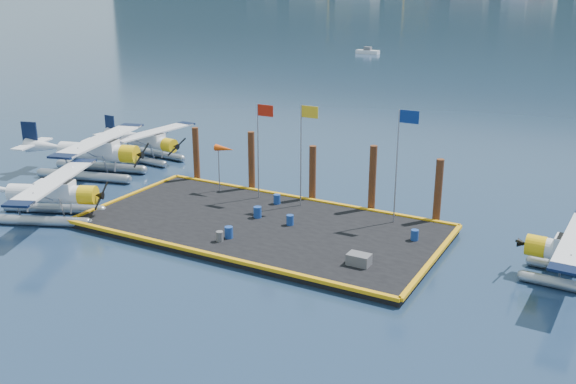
{
  "coord_description": "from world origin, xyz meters",
  "views": [
    {
      "loc": [
        17.69,
        -29.08,
        13.48
      ],
      "look_at": [
        0.61,
        2.0,
        1.79
      ],
      "focal_mm": 40.0,
      "sensor_mm": 36.0,
      "label": 1
    }
  ],
  "objects_px": {
    "drum_1": "(229,232)",
    "flagpole_red": "(261,137)",
    "drum_5": "(277,199)",
    "piling_4": "(438,193)",
    "windsock": "(224,150)",
    "drum_3": "(220,236)",
    "piling_1": "(252,163)",
    "seaplane_b": "(96,154)",
    "flagpole_blue": "(401,150)",
    "seaplane_c": "(149,144)",
    "flagpole_yellow": "(304,140)",
    "drum_0": "(257,212)",
    "drum_4": "(415,235)",
    "seaplane_a": "(50,196)",
    "piling_3": "(372,181)",
    "crate": "(359,259)",
    "piling_0": "(196,156)",
    "drum_2": "(290,220)",
    "piling_2": "(313,175)"
  },
  "relations": [
    {
      "from": "seaplane_a",
      "to": "flagpole_red",
      "type": "distance_m",
      "value": 12.98
    },
    {
      "from": "drum_1",
      "to": "piling_1",
      "type": "relative_size",
      "value": 0.15
    },
    {
      "from": "flagpole_yellow",
      "to": "piling_1",
      "type": "relative_size",
      "value": 1.48
    },
    {
      "from": "drum_1",
      "to": "windsock",
      "type": "distance_m",
      "value": 8.35
    },
    {
      "from": "seaplane_c",
      "to": "drum_1",
      "type": "height_order",
      "value": "seaplane_c"
    },
    {
      "from": "piling_1",
      "to": "crate",
      "type": "bearing_deg",
      "value": -35.7
    },
    {
      "from": "drum_0",
      "to": "drum_5",
      "type": "height_order",
      "value": "drum_0"
    },
    {
      "from": "seaplane_c",
      "to": "drum_5",
      "type": "xyz_separation_m",
      "value": [
        14.58,
        -5.25,
        -0.65
      ]
    },
    {
      "from": "drum_4",
      "to": "piling_1",
      "type": "relative_size",
      "value": 0.14
    },
    {
      "from": "seaplane_a",
      "to": "windsock",
      "type": "xyz_separation_m",
      "value": [
        6.78,
        8.32,
        1.79
      ]
    },
    {
      "from": "flagpole_red",
      "to": "piling_0",
      "type": "height_order",
      "value": "flagpole_red"
    },
    {
      "from": "piling_1",
      "to": "seaplane_b",
      "type": "bearing_deg",
      "value": -170.39
    },
    {
      "from": "flagpole_red",
      "to": "drum_0",
      "type": "bearing_deg",
      "value": -62.77
    },
    {
      "from": "piling_1",
      "to": "piling_3",
      "type": "xyz_separation_m",
      "value": [
        8.5,
        0.0,
        0.05
      ]
    },
    {
      "from": "seaplane_a",
      "to": "piling_1",
      "type": "height_order",
      "value": "piling_1"
    },
    {
      "from": "seaplane_b",
      "to": "drum_4",
      "type": "distance_m",
      "value": 24.39
    },
    {
      "from": "drum_1",
      "to": "flagpole_red",
      "type": "relative_size",
      "value": 0.11
    },
    {
      "from": "drum_1",
      "to": "piling_1",
      "type": "height_order",
      "value": "piling_1"
    },
    {
      "from": "seaplane_a",
      "to": "drum_5",
      "type": "distance_m",
      "value": 13.46
    },
    {
      "from": "drum_3",
      "to": "piling_1",
      "type": "bearing_deg",
      "value": 111.4
    },
    {
      "from": "drum_5",
      "to": "piling_4",
      "type": "bearing_deg",
      "value": 12.25
    },
    {
      "from": "drum_5",
      "to": "flagpole_yellow",
      "type": "relative_size",
      "value": 0.1
    },
    {
      "from": "drum_1",
      "to": "drum_3",
      "type": "xyz_separation_m",
      "value": [
        -0.16,
        -0.62,
        -0.04
      ]
    },
    {
      "from": "seaplane_c",
      "to": "drum_3",
      "type": "distance_m",
      "value": 19.1
    },
    {
      "from": "crate",
      "to": "flagpole_blue",
      "type": "relative_size",
      "value": 0.17
    },
    {
      "from": "flagpole_red",
      "to": "piling_4",
      "type": "relative_size",
      "value": 1.5
    },
    {
      "from": "drum_3",
      "to": "crate",
      "type": "height_order",
      "value": "crate"
    },
    {
      "from": "seaplane_a",
      "to": "drum_4",
      "type": "distance_m",
      "value": 21.17
    },
    {
      "from": "drum_4",
      "to": "flagpole_blue",
      "type": "bearing_deg",
      "value": 130.11
    },
    {
      "from": "flagpole_red",
      "to": "piling_2",
      "type": "bearing_deg",
      "value": 29.8
    },
    {
      "from": "drum_4",
      "to": "drum_2",
      "type": "bearing_deg",
      "value": -169.98
    },
    {
      "from": "seaplane_c",
      "to": "drum_4",
      "type": "relative_size",
      "value": 15.11
    },
    {
      "from": "drum_0",
      "to": "flagpole_red",
      "type": "height_order",
      "value": "flagpole_red"
    },
    {
      "from": "drum_0",
      "to": "flagpole_red",
      "type": "distance_m",
      "value": 5.05
    },
    {
      "from": "seaplane_a",
      "to": "drum_1",
      "type": "distance_m",
      "value": 11.55
    },
    {
      "from": "drum_2",
      "to": "drum_5",
      "type": "bearing_deg",
      "value": 131.19
    },
    {
      "from": "piling_1",
      "to": "piling_3",
      "type": "height_order",
      "value": "piling_3"
    },
    {
      "from": "crate",
      "to": "flagpole_yellow",
      "type": "distance_m",
      "value": 9.72
    },
    {
      "from": "drum_0",
      "to": "drum_3",
      "type": "height_order",
      "value": "drum_0"
    },
    {
      "from": "drum_5",
      "to": "flagpole_blue",
      "type": "distance_m",
      "value": 8.6
    },
    {
      "from": "piling_4",
      "to": "flagpole_blue",
      "type": "bearing_deg",
      "value": -138.42
    },
    {
      "from": "piling_0",
      "to": "piling_1",
      "type": "bearing_deg",
      "value": 0.0
    },
    {
      "from": "windsock",
      "to": "piling_3",
      "type": "height_order",
      "value": "piling_3"
    },
    {
      "from": "seaplane_b",
      "to": "drum_3",
      "type": "height_order",
      "value": "seaplane_b"
    },
    {
      "from": "seaplane_b",
      "to": "flagpole_yellow",
      "type": "relative_size",
      "value": 1.7
    },
    {
      "from": "seaplane_a",
      "to": "seaplane_b",
      "type": "xyz_separation_m",
      "value": [
        -4.12,
        7.9,
        0.19
      ]
    },
    {
      "from": "flagpole_yellow",
      "to": "piling_4",
      "type": "distance_m",
      "value": 8.35
    },
    {
      "from": "flagpole_blue",
      "to": "piling_1",
      "type": "distance_m",
      "value": 11.12
    },
    {
      "from": "drum_5",
      "to": "piling_3",
      "type": "xyz_separation_m",
      "value": [
        5.41,
        2.04,
        1.45
      ]
    },
    {
      "from": "drum_3",
      "to": "crate",
      "type": "xyz_separation_m",
      "value": [
        7.6,
        0.8,
        0.0
      ]
    }
  ]
}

